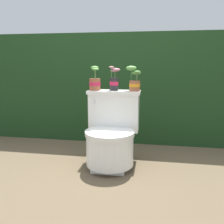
# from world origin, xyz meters

# --- Properties ---
(ground_plane) EXTENTS (12.00, 12.00, 0.00)m
(ground_plane) POSITION_xyz_m (0.00, 0.00, 0.00)
(ground_plane) COLOR brown
(hedge_backdrop) EXTENTS (4.12, 0.97, 1.26)m
(hedge_backdrop) POSITION_xyz_m (0.00, 1.26, 0.63)
(hedge_backdrop) COLOR #193819
(hedge_backdrop) RESTS_ON ground
(toilet) EXTENTS (0.49, 0.55, 0.68)m
(toilet) POSITION_xyz_m (0.07, 0.13, 0.29)
(toilet) COLOR white
(toilet) RESTS_ON ground
(potted_plant_left) EXTENTS (0.11, 0.12, 0.23)m
(potted_plant_left) POSITION_xyz_m (-0.12, 0.28, 0.76)
(potted_plant_left) COLOR #9E5638
(potted_plant_left) RESTS_ON toilet
(potted_plant_midleft) EXTENTS (0.11, 0.09, 0.22)m
(potted_plant_midleft) POSITION_xyz_m (0.06, 0.30, 0.77)
(potted_plant_midleft) COLOR #262628
(potted_plant_midleft) RESTS_ON toilet
(potted_plant_middle) EXTENTS (0.14, 0.10, 0.23)m
(potted_plant_middle) POSITION_xyz_m (0.26, 0.28, 0.77)
(potted_plant_middle) COLOR #9E5638
(potted_plant_middle) RESTS_ON toilet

